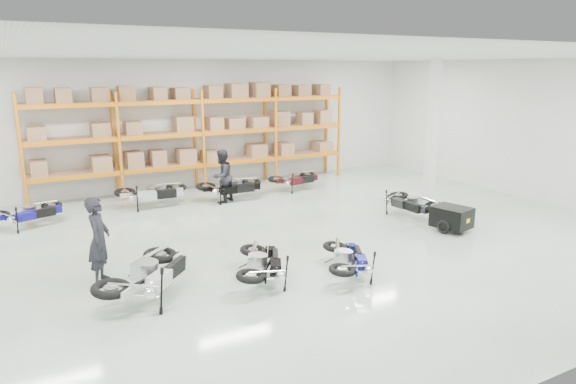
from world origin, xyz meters
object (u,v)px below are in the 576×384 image
moto_back_c (231,183)px  moto_back_d (296,175)px  moto_blue_centre (348,254)px  moto_silver_left (149,267)px  person_back (222,176)px  moto_back_b (152,188)px  person_left (99,240)px  moto_back_a (28,208)px  trailer (452,217)px  moto_touring_right (411,199)px  moto_black_far_left (262,258)px

moto_back_c → moto_back_d: bearing=-79.6°
moto_blue_centre → moto_silver_left: (-3.85, 0.92, 0.13)m
moto_blue_centre → person_back: bearing=-61.9°
moto_silver_left → moto_back_b: (1.68, 6.53, -0.04)m
moto_silver_left → person_left: 1.42m
moto_blue_centre → moto_back_d: (2.85, 7.30, 0.03)m
moto_back_a → person_back: (5.58, -0.05, 0.35)m
moto_silver_left → trailer: size_ratio=1.26×
moto_back_d → person_back: size_ratio=0.98×
moto_blue_centre → moto_back_b: (-2.18, 7.44, 0.09)m
moto_back_d → moto_touring_right: bearing=-171.0°
moto_black_far_left → person_back: 6.57m
moto_blue_centre → person_left: size_ratio=0.90×
moto_back_a → moto_back_b: size_ratio=0.88×
trailer → moto_back_c: 7.00m
moto_black_far_left → moto_back_a: 7.53m
moto_back_c → moto_back_a: bearing=94.7°
moto_blue_centre → moto_back_a: (-5.65, 6.96, 0.02)m
moto_back_c → moto_silver_left: bearing=150.0°
moto_silver_left → moto_back_b: size_ratio=1.07×
moto_silver_left → moto_back_c: bearing=-80.1°
moto_back_c → moto_back_d: 2.58m
moto_back_c → trailer: bearing=-142.5°
moto_back_a → moto_blue_centre: bearing=-158.5°
moto_black_far_left → moto_back_a: size_ratio=1.01×
trailer → moto_back_a: bearing=135.2°
trailer → person_left: (-8.68, 0.95, 0.50)m
moto_touring_right → moto_back_d: 4.70m
trailer → moto_back_d: bearing=87.7°
moto_back_b → moto_black_far_left: bearing=-171.4°
trailer → moto_back_c: moto_back_c is taller
moto_black_far_left → person_back: bearing=-78.0°
moto_blue_centre → person_left: bearing=2.4°
trailer → moto_back_b: moto_back_b is taller
moto_back_a → moto_back_d: size_ratio=0.99×
moto_silver_left → moto_back_d: 9.26m
moto_black_far_left → person_left: bearing=-2.5°
moto_touring_right → moto_back_b: bearing=141.0°
trailer → moto_back_a: (-9.79, 5.78, 0.13)m
moto_black_far_left → moto_touring_right: 6.24m
moto_back_b → person_back: size_ratio=1.11×
moto_back_b → person_left: person_left is taller
moto_black_far_left → moto_back_a: (-3.95, 6.40, -0.00)m
moto_back_b → moto_silver_left: bearing=170.2°
moto_silver_left → trailer: bearing=-134.1°
moto_touring_right → moto_back_a: (-9.79, 4.18, -0.02)m
moto_silver_left → moto_back_b: 6.74m
moto_silver_left → trailer: moto_silver_left is taller
moto_touring_right → moto_back_b: 7.85m
moto_blue_centre → moto_back_c: size_ratio=0.84×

